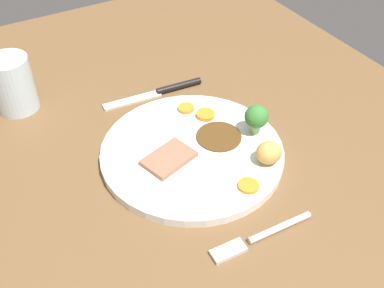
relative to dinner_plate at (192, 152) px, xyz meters
The scene contains 12 objects.
dining_table 4.62cm from the dinner_plate, 131.98° to the right, with size 120.00×84.00×3.60cm, color brown.
dinner_plate is the anchor object (origin of this frame).
gravy_pool 5.06cm from the dinner_plate, 87.03° to the right, with size 7.09×7.09×0.30cm, color #563819.
meat_slice_main 4.38cm from the dinner_plate, 96.36° to the left, with size 7.42×4.97×0.80cm, color #9E664C.
roast_potato_left 11.70cm from the dinner_plate, 133.05° to the right, with size 3.59×3.92×3.32cm, color tan.
carrot_coin_front 11.07cm from the dinner_plate, 166.11° to the right, with size 2.95×2.95×0.51cm, color orange.
carrot_coin_back 8.31cm from the dinner_plate, 45.49° to the right, with size 3.06×3.06×0.68cm, color orange.
carrot_coin_side 9.84cm from the dinner_plate, 23.93° to the right, with size 2.69×2.69×0.60cm, color orange.
broccoli_floret 11.29cm from the dinner_plate, 98.08° to the right, with size 3.73×3.73×4.97cm.
fork 17.79cm from the dinner_plate, behind, with size 2.19×15.30×0.90cm.
knife 17.30cm from the dinner_plate, 11.75° to the right, with size 2.99×18.56×1.20cm.
water_glass 32.60cm from the dinner_plate, 37.74° to the left, with size 6.97×6.97×9.59cm, color silver.
Camera 1 is at (-42.16, 28.60, 52.10)cm, focal length 43.17 mm.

